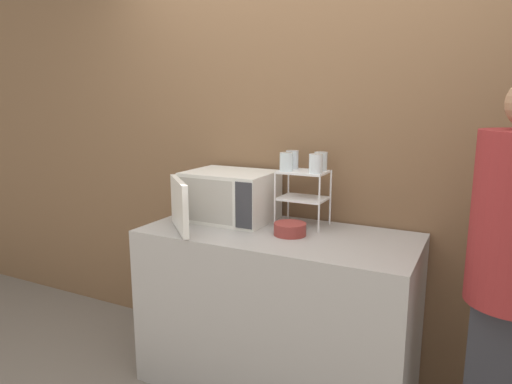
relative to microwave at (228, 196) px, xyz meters
The scene contains 9 objects.
wall_back 0.53m from the microwave, 36.61° to the left, with size 8.00×0.06×2.60m.
counter 0.71m from the microwave, 15.91° to the right, with size 1.46×0.68×0.89m.
microwave is the anchor object (origin of this frame).
dish_rack 0.45m from the microwave, 10.43° to the left, with size 0.27×0.20×0.31m.
glass_front_left 0.42m from the microwave, ahead, with size 0.07×0.07×0.10m.
glass_back_right 0.58m from the microwave, 14.75° to the left, with size 0.07×0.07×0.10m.
glass_front_right 0.57m from the microwave, ahead, with size 0.07×0.07×0.10m.
glass_back_left 0.43m from the microwave, 20.86° to the left, with size 0.07×0.07×0.10m.
bowl 0.48m from the microwave, 15.41° to the right, with size 0.17×0.17×0.06m.
Camera 1 is at (0.96, -1.81, 1.58)m, focal length 32.00 mm.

